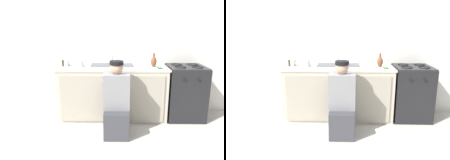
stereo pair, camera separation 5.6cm
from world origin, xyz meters
The scene contains 11 objects.
ground_plane centered at (0.00, 0.00, 0.00)m, with size 12.00×12.00×0.00m, color beige.
back_wall centered at (0.00, 0.65, 1.25)m, with size 6.00×0.10×2.50m, color silver.
counter_cabinet centered at (0.00, 0.29, 0.44)m, with size 1.82×0.62×0.88m.
countertop centered at (0.00, 0.30, 0.89)m, with size 1.86×0.62×0.03m, color beige.
sink_double_basin centered at (0.00, 0.30, 0.93)m, with size 0.80×0.44×0.19m.
stove_range centered at (1.26, 0.30, 0.46)m, with size 0.62×0.62×0.94m.
plumber_person centered at (0.07, -0.34, 0.46)m, with size 0.42×0.61×1.10m.
spice_bottle_pepper centered at (-0.84, 0.32, 0.96)m, with size 0.04×0.04×0.10m.
cell_phone centered at (0.78, 0.18, 0.91)m, with size 0.07×0.14×0.01m.
dish_rack_tray centered at (-0.62, 0.29, 0.93)m, with size 0.28×0.22×0.11m.
vase_decorative centered at (0.70, 0.31, 1.00)m, with size 0.10×0.10×0.23m.
Camera 2 is at (0.11, -3.34, 1.61)m, focal length 35.00 mm.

